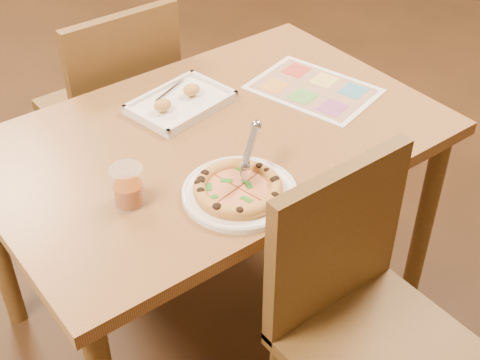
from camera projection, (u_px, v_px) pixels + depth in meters
dining_table at (214, 157)px, 1.97m from camera, size 1.30×0.85×0.72m
chair_near at (358, 295)px, 1.64m from camera, size 0.42×0.42×0.47m
chair_far at (117, 94)px, 2.39m from camera, size 0.42×0.42×0.47m
plate at (240, 193)px, 1.69m from camera, size 0.39×0.39×0.02m
pizza at (238, 189)px, 1.68m from camera, size 0.23×0.23×0.03m
pizza_cutter at (249, 153)px, 1.69m from camera, size 0.14×0.11×0.10m
appetizer_tray at (181, 103)px, 2.02m from camera, size 0.33×0.25×0.06m
glass_tumbler at (128, 188)px, 1.65m from camera, size 0.08×0.08×0.10m
menu at (314, 89)px, 2.11m from camera, size 0.36×0.43×0.00m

